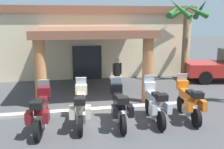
% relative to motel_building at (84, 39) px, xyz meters
% --- Properties ---
extents(ground_plane, '(80.00, 80.00, 0.00)m').
position_rel_motel_building_xyz_m(ground_plane, '(-0.08, -8.92, -2.30)').
color(ground_plane, '#424244').
extents(motel_building, '(14.35, 11.60, 4.51)m').
position_rel_motel_building_xyz_m(motel_building, '(0.00, 0.00, 0.00)').
color(motel_building, beige).
rests_on(motel_building, ground_plane).
extents(motorcycle_maroon, '(0.75, 2.21, 1.61)m').
position_rel_motel_building_xyz_m(motorcycle_maroon, '(-2.46, -10.08, -1.60)').
color(motorcycle_maroon, black).
rests_on(motorcycle_maroon, ground_plane).
extents(motorcycle_cream, '(0.77, 2.21, 1.61)m').
position_rel_motel_building_xyz_m(motorcycle_cream, '(-1.10, -9.96, -1.60)').
color(motorcycle_cream, black).
rests_on(motorcycle_cream, ground_plane).
extents(motorcycle_black, '(0.73, 2.21, 1.61)m').
position_rel_motel_building_xyz_m(motorcycle_black, '(0.25, -10.14, -1.60)').
color(motorcycle_black, black).
rests_on(motorcycle_black, ground_plane).
extents(motorcycle_silver, '(0.73, 2.21, 1.61)m').
position_rel_motel_building_xyz_m(motorcycle_silver, '(1.60, -10.10, -1.60)').
color(motorcycle_silver, black).
rests_on(motorcycle_silver, ground_plane).
extents(motorcycle_orange, '(0.76, 2.21, 1.61)m').
position_rel_motel_building_xyz_m(motorcycle_orange, '(2.95, -10.10, -1.60)').
color(motorcycle_orange, black).
rests_on(motorcycle_orange, ground_plane).
extents(pedestrian, '(0.51, 0.32, 1.77)m').
position_rel_motel_building_xyz_m(pedestrian, '(1.13, -5.85, -1.27)').
color(pedestrian, black).
rests_on(pedestrian, ground_plane).
extents(palm_tree_near_portico, '(2.40, 2.51, 4.97)m').
position_rel_motel_building_xyz_m(palm_tree_near_portico, '(5.71, -4.11, 1.28)').
color(palm_tree_near_portico, brown).
rests_on(palm_tree_near_portico, ground_plane).
extents(curb_strip, '(8.76, 0.36, 0.12)m').
position_rel_motel_building_xyz_m(curb_strip, '(0.25, -8.52, -2.24)').
color(curb_strip, '#ADA89E').
rests_on(curb_strip, ground_plane).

